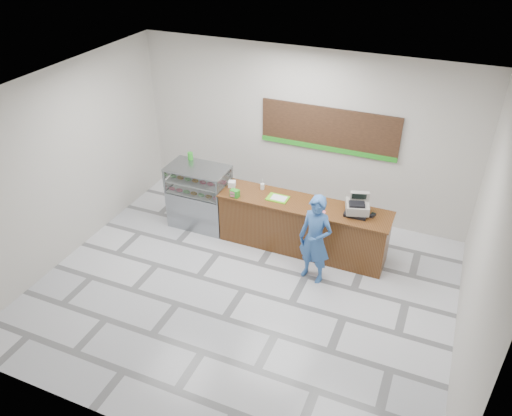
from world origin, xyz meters
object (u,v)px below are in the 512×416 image
at_px(sales_counter, 303,226).
at_px(customer, 315,239).
at_px(cash_register, 357,206).
at_px(display_case, 199,196).
at_px(serving_tray, 278,198).

distance_m(sales_counter, customer, 0.94).
bearing_deg(cash_register, display_case, 164.10).
bearing_deg(customer, display_case, 177.71).
relative_size(display_case, cash_register, 2.58).
xyz_separation_m(sales_counter, customer, (0.46, -0.75, 0.32)).
bearing_deg(customer, cash_register, 70.76).
distance_m(display_case, serving_tray, 1.75).
height_order(serving_tray, customer, customer).
height_order(cash_register, serving_tray, cash_register).
distance_m(display_case, customer, 2.79).
xyz_separation_m(sales_counter, cash_register, (0.98, 0.05, 0.66)).
height_order(sales_counter, serving_tray, serving_tray).
distance_m(cash_register, customer, 1.01).
bearing_deg(serving_tray, sales_counter, 3.93).
relative_size(sales_counter, display_case, 2.45).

